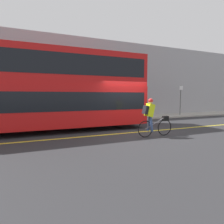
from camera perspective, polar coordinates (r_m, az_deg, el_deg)
ground_plane at (r=8.64m, az=6.36°, el=-6.57°), size 80.00×80.00×0.00m
road_center_line at (r=8.55m, az=6.67°, el=-6.66°), size 50.00×0.14×0.01m
sidewalk_curb at (r=12.91m, az=-3.33°, el=-2.33°), size 60.00×2.13×0.11m
building_facade at (r=14.01m, az=-4.95°, el=10.61°), size 60.00×0.30×6.14m
bus at (r=9.28m, az=-20.42°, el=7.50°), size 9.96×2.54×3.95m
cyclist_on_bike at (r=7.71m, az=12.95°, el=-1.38°), size 1.72×0.32×1.67m
street_sign_post at (r=16.40m, az=21.48°, el=4.16°), size 0.36×0.09×2.57m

